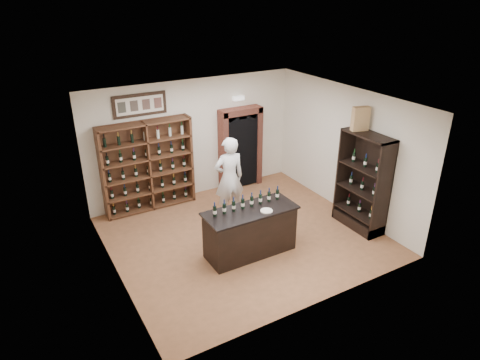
# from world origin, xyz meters

# --- Properties ---
(floor) EXTENTS (5.50, 5.50, 0.00)m
(floor) POSITION_xyz_m (0.00, 0.00, 0.00)
(floor) COLOR #965D3C
(floor) RESTS_ON ground
(ceiling) EXTENTS (5.50, 5.50, 0.00)m
(ceiling) POSITION_xyz_m (0.00, 0.00, 3.00)
(ceiling) COLOR white
(ceiling) RESTS_ON wall_back
(wall_back) EXTENTS (5.50, 0.04, 3.00)m
(wall_back) POSITION_xyz_m (0.00, 2.50, 1.50)
(wall_back) COLOR silver
(wall_back) RESTS_ON ground
(wall_left) EXTENTS (0.04, 5.00, 3.00)m
(wall_left) POSITION_xyz_m (-2.75, 0.00, 1.50)
(wall_left) COLOR silver
(wall_left) RESTS_ON ground
(wall_right) EXTENTS (0.04, 5.00, 3.00)m
(wall_right) POSITION_xyz_m (2.75, 0.00, 1.50)
(wall_right) COLOR silver
(wall_right) RESTS_ON ground
(wine_shelf) EXTENTS (2.20, 0.38, 2.20)m
(wine_shelf) POSITION_xyz_m (-1.30, 2.33, 1.10)
(wine_shelf) COLOR #54341C
(wine_shelf) RESTS_ON ground
(framed_picture) EXTENTS (1.25, 0.04, 0.52)m
(framed_picture) POSITION_xyz_m (-1.30, 2.47, 2.55)
(framed_picture) COLOR black
(framed_picture) RESTS_ON wall_back
(arched_doorway) EXTENTS (1.17, 0.35, 2.17)m
(arched_doorway) POSITION_xyz_m (1.25, 2.33, 1.14)
(arched_doorway) COLOR black
(arched_doorway) RESTS_ON ground
(emergency_light) EXTENTS (0.30, 0.10, 0.10)m
(emergency_light) POSITION_xyz_m (1.25, 2.42, 2.40)
(emergency_light) COLOR white
(emergency_light) RESTS_ON wall_back
(tasting_counter) EXTENTS (1.88, 0.78, 1.00)m
(tasting_counter) POSITION_xyz_m (-0.20, -0.60, 0.49)
(tasting_counter) COLOR black
(tasting_counter) RESTS_ON ground
(counter_bottle_0) EXTENTS (0.07, 0.07, 0.30)m
(counter_bottle_0) POSITION_xyz_m (-0.92, -0.48, 1.11)
(counter_bottle_0) COLOR black
(counter_bottle_0) RESTS_ON tasting_counter
(counter_bottle_1) EXTENTS (0.07, 0.07, 0.30)m
(counter_bottle_1) POSITION_xyz_m (-0.71, -0.48, 1.11)
(counter_bottle_1) COLOR black
(counter_bottle_1) RESTS_ON tasting_counter
(counter_bottle_2) EXTENTS (0.07, 0.07, 0.30)m
(counter_bottle_2) POSITION_xyz_m (-0.51, -0.48, 1.11)
(counter_bottle_2) COLOR black
(counter_bottle_2) RESTS_ON tasting_counter
(counter_bottle_3) EXTENTS (0.07, 0.07, 0.30)m
(counter_bottle_3) POSITION_xyz_m (-0.30, -0.48, 1.11)
(counter_bottle_3) COLOR black
(counter_bottle_3) RESTS_ON tasting_counter
(counter_bottle_4) EXTENTS (0.07, 0.07, 0.30)m
(counter_bottle_4) POSITION_xyz_m (-0.10, -0.48, 1.11)
(counter_bottle_4) COLOR black
(counter_bottle_4) RESTS_ON tasting_counter
(counter_bottle_5) EXTENTS (0.07, 0.07, 0.30)m
(counter_bottle_5) POSITION_xyz_m (0.11, -0.48, 1.11)
(counter_bottle_5) COLOR black
(counter_bottle_5) RESTS_ON tasting_counter
(counter_bottle_6) EXTENTS (0.07, 0.07, 0.30)m
(counter_bottle_6) POSITION_xyz_m (0.31, -0.48, 1.11)
(counter_bottle_6) COLOR black
(counter_bottle_6) RESTS_ON tasting_counter
(counter_bottle_7) EXTENTS (0.07, 0.07, 0.30)m
(counter_bottle_7) POSITION_xyz_m (0.52, -0.48, 1.11)
(counter_bottle_7) COLOR black
(counter_bottle_7) RESTS_ON tasting_counter
(side_cabinet) EXTENTS (0.48, 1.20, 2.20)m
(side_cabinet) POSITION_xyz_m (2.52, -0.90, 0.75)
(side_cabinet) COLOR black
(side_cabinet) RESTS_ON ground
(shopkeeper) EXTENTS (0.76, 0.53, 1.97)m
(shopkeeper) POSITION_xyz_m (0.17, 0.96, 0.99)
(shopkeeper) COLOR silver
(shopkeeper) RESTS_ON ground
(plate) EXTENTS (0.24, 0.24, 0.02)m
(plate) POSITION_xyz_m (0.04, -0.81, 1.01)
(plate) COLOR silver
(plate) RESTS_ON tasting_counter
(wine_crate) EXTENTS (0.39, 0.25, 0.51)m
(wine_crate) POSITION_xyz_m (2.49, -0.61, 2.46)
(wine_crate) COLOR tan
(wine_crate) RESTS_ON side_cabinet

